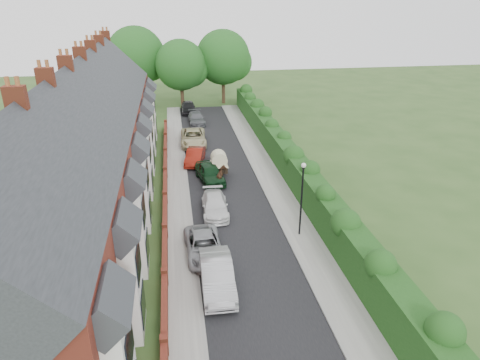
{
  "coord_description": "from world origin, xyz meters",
  "views": [
    {
      "loc": [
        -4.3,
        -19.56,
        14.7
      ],
      "look_at": [
        0.17,
        8.72,
        2.2
      ],
      "focal_mm": 32.0,
      "sensor_mm": 36.0,
      "label": 1
    }
  ],
  "objects_px": {
    "car_silver_a": "(217,275)",
    "car_green": "(210,173)",
    "car_grey": "(197,118)",
    "car_beige": "(193,137)",
    "lamppost": "(302,190)",
    "car_black": "(188,107)",
    "car_white": "(215,205)",
    "horse_cart": "(219,162)",
    "horse": "(222,177)",
    "car_silver_b": "(204,246)",
    "car_red": "(195,156)"
  },
  "relations": [
    {
      "from": "car_white",
      "to": "car_green",
      "type": "distance_m",
      "value": 5.8
    },
    {
      "from": "car_black",
      "to": "car_grey",
      "type": "bearing_deg",
      "value": -81.63
    },
    {
      "from": "horse",
      "to": "horse_cart",
      "type": "distance_m",
      "value": 2.02
    },
    {
      "from": "car_silver_a",
      "to": "car_grey",
      "type": "relative_size",
      "value": 1.05
    },
    {
      "from": "car_beige",
      "to": "horse_cart",
      "type": "bearing_deg",
      "value": -77.58
    },
    {
      "from": "car_grey",
      "to": "car_white",
      "type": "bearing_deg",
      "value": -92.47
    },
    {
      "from": "car_silver_a",
      "to": "car_beige",
      "type": "bearing_deg",
      "value": 90.27
    },
    {
      "from": "car_silver_a",
      "to": "car_red",
      "type": "distance_m",
      "value": 18.91
    },
    {
      "from": "horse_cart",
      "to": "car_silver_b",
      "type": "bearing_deg",
      "value": -100.65
    },
    {
      "from": "lamppost",
      "to": "car_green",
      "type": "bearing_deg",
      "value": 117.05
    },
    {
      "from": "car_silver_b",
      "to": "car_beige",
      "type": "height_order",
      "value": "car_beige"
    },
    {
      "from": "car_white",
      "to": "car_green",
      "type": "xyz_separation_m",
      "value": [
        0.18,
        5.8,
        0.13
      ]
    },
    {
      "from": "car_beige",
      "to": "car_grey",
      "type": "distance_m",
      "value": 7.96
    },
    {
      "from": "car_silver_b",
      "to": "horse",
      "type": "distance_m",
      "value": 10.52
    },
    {
      "from": "car_grey",
      "to": "horse",
      "type": "bearing_deg",
      "value": -89.3
    },
    {
      "from": "car_silver_a",
      "to": "horse",
      "type": "height_order",
      "value": "car_silver_a"
    },
    {
      "from": "car_green",
      "to": "horse_cart",
      "type": "bearing_deg",
      "value": 39.16
    },
    {
      "from": "car_red",
      "to": "car_grey",
      "type": "relative_size",
      "value": 0.91
    },
    {
      "from": "car_silver_a",
      "to": "car_black",
      "type": "bearing_deg",
      "value": 90.2
    },
    {
      "from": "car_silver_a",
      "to": "car_grey",
      "type": "bearing_deg",
      "value": 88.83
    },
    {
      "from": "car_green",
      "to": "car_black",
      "type": "bearing_deg",
      "value": 81.58
    },
    {
      "from": "lamppost",
      "to": "car_grey",
      "type": "bearing_deg",
      "value": 100.23
    },
    {
      "from": "car_silver_a",
      "to": "car_beige",
      "type": "height_order",
      "value": "car_silver_a"
    },
    {
      "from": "car_white",
      "to": "car_black",
      "type": "height_order",
      "value": "car_black"
    },
    {
      "from": "car_white",
      "to": "horse",
      "type": "height_order",
      "value": "horse"
    },
    {
      "from": "car_red",
      "to": "lamppost",
      "type": "bearing_deg",
      "value": -55.12
    },
    {
      "from": "car_green",
      "to": "horse",
      "type": "bearing_deg",
      "value": -55.26
    },
    {
      "from": "car_green",
      "to": "car_beige",
      "type": "bearing_deg",
      "value": 84.57
    },
    {
      "from": "car_silver_b",
      "to": "horse_cart",
      "type": "xyz_separation_m",
      "value": [
        2.3,
        12.21,
        0.66
      ]
    },
    {
      "from": "car_grey",
      "to": "horse",
      "type": "height_order",
      "value": "horse"
    },
    {
      "from": "car_silver_a",
      "to": "horse_cart",
      "type": "relative_size",
      "value": 1.52
    },
    {
      "from": "car_beige",
      "to": "horse_cart",
      "type": "relative_size",
      "value": 1.76
    },
    {
      "from": "lamppost",
      "to": "car_black",
      "type": "bearing_deg",
      "value": 99.85
    },
    {
      "from": "car_beige",
      "to": "car_grey",
      "type": "height_order",
      "value": "car_beige"
    },
    {
      "from": "car_silver_a",
      "to": "car_grey",
      "type": "xyz_separation_m",
      "value": [
        0.95,
        32.32,
        -0.13
      ]
    },
    {
      "from": "lamppost",
      "to": "car_grey",
      "type": "xyz_separation_m",
      "value": [
        -5.0,
        27.72,
        -2.62
      ]
    },
    {
      "from": "car_black",
      "to": "horse",
      "type": "height_order",
      "value": "car_black"
    },
    {
      "from": "car_red",
      "to": "car_grey",
      "type": "bearing_deg",
      "value": 97.89
    },
    {
      "from": "car_red",
      "to": "car_silver_a",
      "type": "bearing_deg",
      "value": -77.71
    },
    {
      "from": "car_white",
      "to": "car_green",
      "type": "bearing_deg",
      "value": 89.56
    },
    {
      "from": "car_silver_a",
      "to": "car_green",
      "type": "xyz_separation_m",
      "value": [
        0.95,
        14.39,
        -0.02
      ]
    },
    {
      "from": "car_silver_b",
      "to": "car_white",
      "type": "relative_size",
      "value": 1.07
    },
    {
      "from": "car_white",
      "to": "horse_cart",
      "type": "height_order",
      "value": "horse_cart"
    },
    {
      "from": "car_red",
      "to": "car_grey",
      "type": "distance_m",
      "value": 13.45
    },
    {
      "from": "horse_cart",
      "to": "car_grey",
      "type": "bearing_deg",
      "value": 93.04
    },
    {
      "from": "car_silver_a",
      "to": "car_green",
      "type": "height_order",
      "value": "car_silver_a"
    },
    {
      "from": "car_silver_a",
      "to": "car_green",
      "type": "distance_m",
      "value": 14.43
    },
    {
      "from": "car_green",
      "to": "car_beige",
      "type": "distance_m",
      "value": 10.04
    },
    {
      "from": "horse_cart",
      "to": "horse",
      "type": "bearing_deg",
      "value": -90.0
    },
    {
      "from": "car_white",
      "to": "car_silver_b",
      "type": "bearing_deg",
      "value": -101.4
    }
  ]
}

